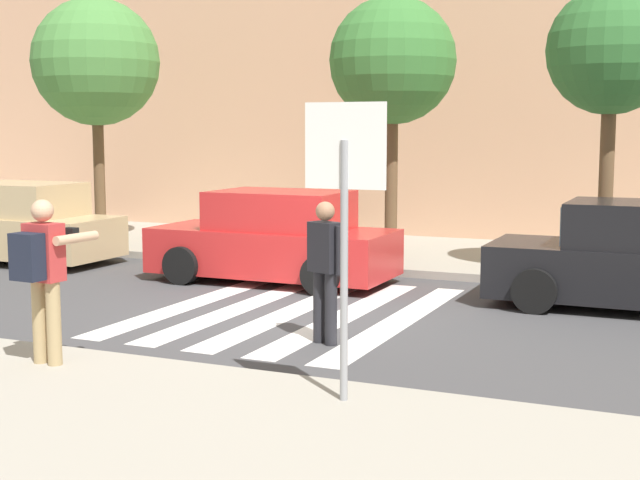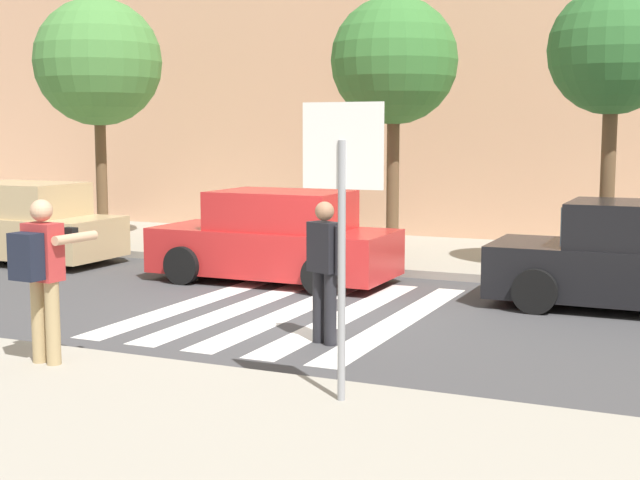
{
  "view_description": "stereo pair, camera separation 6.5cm",
  "coord_description": "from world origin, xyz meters",
  "px_view_note": "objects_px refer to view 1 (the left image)",
  "views": [
    {
      "loc": [
        5.38,
        -11.04,
        2.59
      ],
      "look_at": [
        0.6,
        -0.2,
        1.1
      ],
      "focal_mm": 50.0,
      "sensor_mm": 36.0,
      "label": 1
    },
    {
      "loc": [
        5.44,
        -11.01,
        2.59
      ],
      "look_at": [
        0.6,
        -0.2,
        1.1
      ],
      "focal_mm": 50.0,
      "sensor_mm": 36.0,
      "label": 2
    }
  ],
  "objects_px": {
    "street_tree_west": "(96,63)",
    "pedestrian_crossing": "(325,264)",
    "parked_car_black": "(639,260)",
    "stop_sign": "(345,185)",
    "parked_car_red": "(275,239)",
    "photographer_with_backpack": "(43,267)",
    "street_tree_center": "(392,62)",
    "parked_car_tan": "(16,225)",
    "street_tree_east": "(611,53)"
  },
  "relations": [
    {
      "from": "photographer_with_backpack",
      "to": "parked_car_black",
      "type": "xyz_separation_m",
      "value": [
        5.38,
        6.2,
        -0.44
      ]
    },
    {
      "from": "photographer_with_backpack",
      "to": "street_tree_east",
      "type": "bearing_deg",
      "value": 60.14
    },
    {
      "from": "parked_car_red",
      "to": "street_tree_center",
      "type": "height_order",
      "value": "street_tree_center"
    },
    {
      "from": "street_tree_east",
      "to": "pedestrian_crossing",
      "type": "bearing_deg",
      "value": -114.8
    },
    {
      "from": "street_tree_west",
      "to": "street_tree_center",
      "type": "height_order",
      "value": "street_tree_west"
    },
    {
      "from": "pedestrian_crossing",
      "to": "parked_car_tan",
      "type": "bearing_deg",
      "value": 155.71
    },
    {
      "from": "parked_car_red",
      "to": "street_tree_west",
      "type": "xyz_separation_m",
      "value": [
        -5.46,
        2.4,
        3.25
      ]
    },
    {
      "from": "photographer_with_backpack",
      "to": "parked_car_red",
      "type": "relative_size",
      "value": 0.42
    },
    {
      "from": "pedestrian_crossing",
      "to": "parked_car_red",
      "type": "relative_size",
      "value": 0.42
    },
    {
      "from": "pedestrian_crossing",
      "to": "street_tree_center",
      "type": "relative_size",
      "value": 0.35
    },
    {
      "from": "photographer_with_backpack",
      "to": "parked_car_tan",
      "type": "bearing_deg",
      "value": 134.32
    },
    {
      "from": "parked_car_black",
      "to": "stop_sign",
      "type": "bearing_deg",
      "value": -108.81
    },
    {
      "from": "photographer_with_backpack",
      "to": "pedestrian_crossing",
      "type": "xyz_separation_m",
      "value": [
        2.08,
        2.53,
        -0.19
      ]
    },
    {
      "from": "stop_sign",
      "to": "parked_car_red",
      "type": "distance_m",
      "value": 7.27
    },
    {
      "from": "pedestrian_crossing",
      "to": "street_tree_west",
      "type": "relative_size",
      "value": 0.33
    },
    {
      "from": "stop_sign",
      "to": "photographer_with_backpack",
      "type": "bearing_deg",
      "value": -177.84
    },
    {
      "from": "photographer_with_backpack",
      "to": "stop_sign",
      "type": "bearing_deg",
      "value": 2.16
    },
    {
      "from": "parked_car_red",
      "to": "parked_car_black",
      "type": "relative_size",
      "value": 1.0
    },
    {
      "from": "pedestrian_crossing",
      "to": "parked_car_tan",
      "type": "relative_size",
      "value": 0.42
    },
    {
      "from": "photographer_with_backpack",
      "to": "street_tree_west",
      "type": "height_order",
      "value": "street_tree_west"
    },
    {
      "from": "pedestrian_crossing",
      "to": "parked_car_black",
      "type": "bearing_deg",
      "value": 48.03
    },
    {
      "from": "parked_car_black",
      "to": "street_tree_center",
      "type": "distance_m",
      "value": 6.27
    },
    {
      "from": "photographer_with_backpack",
      "to": "pedestrian_crossing",
      "type": "distance_m",
      "value": 3.28
    },
    {
      "from": "pedestrian_crossing",
      "to": "parked_car_red",
      "type": "distance_m",
      "value": 4.46
    },
    {
      "from": "street_tree_east",
      "to": "stop_sign",
      "type": "bearing_deg",
      "value": -99.65
    },
    {
      "from": "street_tree_west",
      "to": "street_tree_east",
      "type": "xyz_separation_m",
      "value": [
        10.58,
        -0.45,
        -0.17
      ]
    },
    {
      "from": "parked_car_tan",
      "to": "street_tree_east",
      "type": "bearing_deg",
      "value": 10.31
    },
    {
      "from": "stop_sign",
      "to": "street_tree_center",
      "type": "height_order",
      "value": "street_tree_center"
    },
    {
      "from": "street_tree_center",
      "to": "parked_car_red",
      "type": "bearing_deg",
      "value": -112.02
    },
    {
      "from": "pedestrian_crossing",
      "to": "parked_car_black",
      "type": "xyz_separation_m",
      "value": [
        3.3,
        3.67,
        -0.25
      ]
    },
    {
      "from": "parked_car_red",
      "to": "street_tree_west",
      "type": "distance_m",
      "value": 6.79
    },
    {
      "from": "street_tree_center",
      "to": "parked_car_black",
      "type": "bearing_deg",
      "value": -30.22
    },
    {
      "from": "photographer_with_backpack",
      "to": "street_tree_center",
      "type": "distance_m",
      "value": 9.36
    },
    {
      "from": "pedestrian_crossing",
      "to": "street_tree_east",
      "type": "xyz_separation_m",
      "value": [
        2.6,
        5.63,
        2.83
      ]
    },
    {
      "from": "parked_car_tan",
      "to": "street_tree_east",
      "type": "relative_size",
      "value": 0.86
    },
    {
      "from": "street_tree_west",
      "to": "photographer_with_backpack",
      "type": "bearing_deg",
      "value": -55.56
    },
    {
      "from": "street_tree_west",
      "to": "street_tree_east",
      "type": "distance_m",
      "value": 10.59
    },
    {
      "from": "stop_sign",
      "to": "parked_car_tan",
      "type": "xyz_separation_m",
      "value": [
        -9.37,
        6.07,
        -1.37
      ]
    },
    {
      "from": "parked_car_black",
      "to": "street_tree_west",
      "type": "height_order",
      "value": "street_tree_west"
    },
    {
      "from": "parked_car_red",
      "to": "street_tree_east",
      "type": "height_order",
      "value": "street_tree_east"
    },
    {
      "from": "photographer_with_backpack",
      "to": "parked_car_black",
      "type": "relative_size",
      "value": 0.42
    },
    {
      "from": "parked_car_tan",
      "to": "street_tree_west",
      "type": "xyz_separation_m",
      "value": [
        0.16,
        2.4,
        3.25
      ]
    },
    {
      "from": "parked_car_black",
      "to": "street_tree_west",
      "type": "distance_m",
      "value": 11.99
    },
    {
      "from": "stop_sign",
      "to": "street_tree_west",
      "type": "height_order",
      "value": "street_tree_west"
    },
    {
      "from": "street_tree_west",
      "to": "pedestrian_crossing",
      "type": "bearing_deg",
      "value": -37.28
    },
    {
      "from": "parked_car_tan",
      "to": "street_tree_west",
      "type": "relative_size",
      "value": 0.79
    },
    {
      "from": "parked_car_tan",
      "to": "parked_car_black",
      "type": "xyz_separation_m",
      "value": [
        11.44,
        0.0,
        0.0
      ]
    },
    {
      "from": "stop_sign",
      "to": "street_tree_west",
      "type": "relative_size",
      "value": 0.51
    },
    {
      "from": "pedestrian_crossing",
      "to": "street_tree_west",
      "type": "xyz_separation_m",
      "value": [
        -7.98,
        6.08,
        3.0
      ]
    },
    {
      "from": "pedestrian_crossing",
      "to": "street_tree_west",
      "type": "distance_m",
      "value": 10.47
    }
  ]
}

